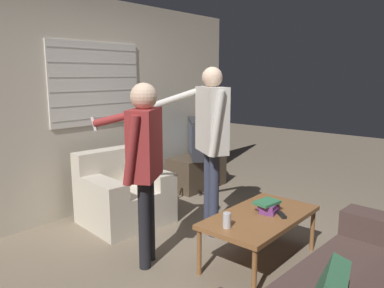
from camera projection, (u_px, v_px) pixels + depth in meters
name	position (u px, v px, depth m)	size (l,w,h in m)	color
ground_plane	(221.00, 261.00, 3.37)	(16.00, 16.00, 0.00)	#7F705B
wall_back	(85.00, 106.00, 4.44)	(5.20, 0.08, 2.55)	beige
armchair_beige	(123.00, 195.00, 4.24)	(0.95, 0.89, 0.81)	beige
coffee_table	(260.00, 219.00, 3.29)	(1.12, 0.61, 0.44)	brown
tv_stand	(197.00, 172.00, 5.53)	(0.87, 0.45, 0.47)	#4C3D2D
tv	(197.00, 138.00, 5.44)	(0.72, 0.74, 0.54)	#2D2D33
person_left_standing	(144.00, 152.00, 3.15)	(0.53, 0.82, 1.59)	black
person_right_standing	(211.00, 130.00, 3.77)	(0.62, 0.82, 1.73)	#33384C
book_stack	(268.00, 206.00, 3.33)	(0.25, 0.19, 0.11)	#75387F
soda_can	(227.00, 220.00, 3.00)	(0.07, 0.07, 0.13)	silver
spare_remote	(282.00, 215.00, 3.25)	(0.12, 0.12, 0.02)	black
floor_fan	(167.00, 189.00, 4.82)	(0.34, 0.20, 0.42)	#A8A8AD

